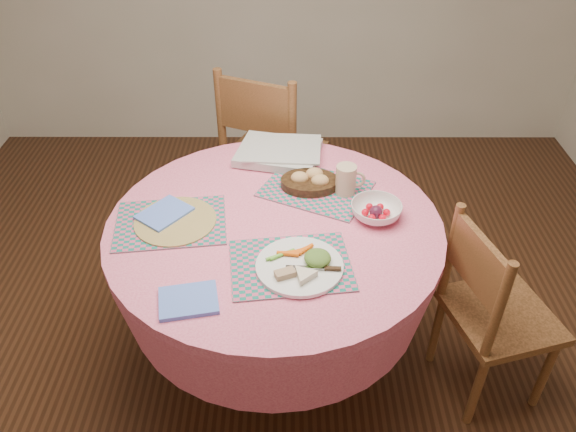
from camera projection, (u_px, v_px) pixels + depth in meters
The scene contains 15 objects.
ground at pixel (277, 355), 2.51m from camera, with size 4.00×4.00×0.00m, color #331C0F.
dining_table at pixel (275, 262), 2.18m from camera, with size 1.24×1.24×0.75m.
chair_right at pixel (491, 310), 2.13m from camera, with size 0.47×0.48×0.85m.
chair_back at pixel (269, 152), 2.92m from camera, with size 0.60×0.59×1.00m.
placemat_front at pixel (291, 265), 1.87m from camera, with size 0.40×0.30×0.01m, color #147262.
placemat_left at pixel (171, 223), 2.05m from camera, with size 0.40×0.30×0.01m, color #147262.
placemat_back at pixel (316, 189), 2.23m from camera, with size 0.40×0.30×0.01m, color #147262.
wicker_trivet at pixel (176, 221), 2.06m from camera, with size 0.30×0.30×0.01m, color olive.
napkin_near at pixel (188, 301), 1.73m from camera, with size 0.18×0.14×0.01m, color #5A7EE8.
napkin_far at pixel (164, 214), 2.08m from camera, with size 0.18×0.14×0.01m, color #5A7EE8.
dinner_plate at pixel (302, 265), 1.84m from camera, with size 0.29×0.29×0.05m.
bread_bowl at pixel (310, 181), 2.22m from camera, with size 0.23×0.23×0.08m.
latte_mug at pixel (347, 179), 2.17m from camera, with size 0.12×0.08×0.12m.
fruit_bowl at pixel (376, 211), 2.07m from camera, with size 0.20×0.20×0.06m.
newspaper_stack at pixel (279, 152), 2.41m from camera, with size 0.39×0.34×0.04m.
Camera 1 is at (0.05, -1.63, 2.01)m, focal length 35.00 mm.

